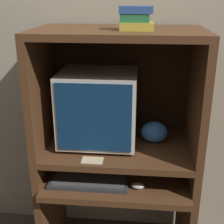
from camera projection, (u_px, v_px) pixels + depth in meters
wall_back at (122, 49)px, 1.95m from camera, size 6.00×0.06×2.60m
desk_base at (117, 206)px, 1.93m from camera, size 0.90×0.57×0.62m
desk_monitor_shelf at (118, 151)px, 1.84m from camera, size 0.90×0.52×0.17m
hutch_upper at (119, 72)px, 1.71m from camera, size 0.90×0.52×0.66m
crt_monitor at (98, 107)px, 1.79m from camera, size 0.43×0.37×0.43m
keyboard at (89, 182)px, 1.75m from camera, size 0.44×0.16×0.03m
mouse at (138, 186)px, 1.70m from camera, size 0.07×0.05×0.03m
snack_bag at (154, 132)px, 1.85m from camera, size 0.16×0.12×0.13m
book_stack at (136, 19)px, 1.51m from camera, size 0.17×0.12×0.11m
paper_card at (92, 160)px, 1.66m from camera, size 0.11×0.07×0.00m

